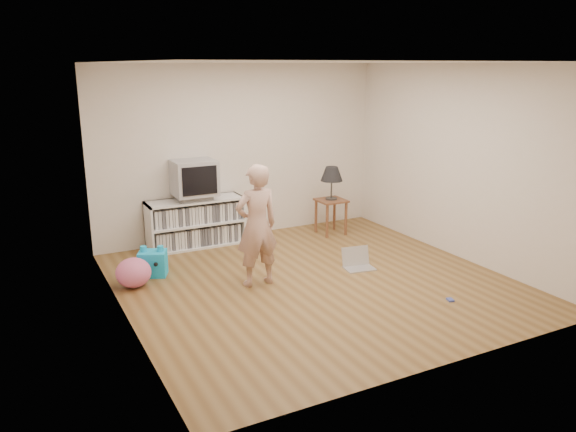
% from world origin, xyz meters
% --- Properties ---
extents(ground, '(4.50, 4.50, 0.00)m').
position_xyz_m(ground, '(0.00, 0.00, 0.00)').
color(ground, brown).
rests_on(ground, ground).
extents(walls, '(4.52, 4.52, 2.60)m').
position_xyz_m(walls, '(0.00, 0.00, 1.30)').
color(walls, silver).
rests_on(walls, ground).
extents(ceiling, '(4.50, 4.50, 0.01)m').
position_xyz_m(ceiling, '(0.00, 0.00, 2.60)').
color(ceiling, white).
rests_on(ceiling, walls).
extents(media_unit, '(1.40, 0.45, 0.70)m').
position_xyz_m(media_unit, '(-0.82, 2.04, 0.35)').
color(media_unit, white).
rests_on(media_unit, ground).
extents(dvd_deck, '(0.45, 0.35, 0.07)m').
position_xyz_m(dvd_deck, '(-0.82, 2.02, 0.73)').
color(dvd_deck, gray).
rests_on(dvd_deck, media_unit).
extents(crt_tv, '(0.60, 0.53, 0.50)m').
position_xyz_m(crt_tv, '(-0.82, 2.02, 1.02)').
color(crt_tv, '#9C9CA1').
rests_on(crt_tv, dvd_deck).
extents(side_table, '(0.42, 0.42, 0.55)m').
position_xyz_m(side_table, '(1.25, 1.65, 0.42)').
color(side_table, brown).
rests_on(side_table, ground).
extents(table_lamp, '(0.34, 0.34, 0.52)m').
position_xyz_m(table_lamp, '(1.25, 1.65, 0.94)').
color(table_lamp, '#333333').
rests_on(table_lamp, side_table).
extents(person, '(0.55, 0.37, 1.47)m').
position_xyz_m(person, '(-0.64, 0.25, 0.74)').
color(person, tan).
rests_on(person, ground).
extents(laptop, '(0.42, 0.36, 0.26)m').
position_xyz_m(laptop, '(0.76, 0.17, 0.07)').
color(laptop, silver).
rests_on(laptop, ground).
extents(playing_cards, '(0.09, 0.10, 0.02)m').
position_xyz_m(playing_cards, '(1.08, -1.21, 0.01)').
color(playing_cards, '#3F4EA9').
rests_on(playing_cards, ground).
extents(plush_blue, '(0.41, 0.38, 0.39)m').
position_xyz_m(plush_blue, '(-1.69, 1.12, 0.16)').
color(plush_blue, '#11B0F2').
rests_on(plush_blue, ground).
extents(plush_pink, '(0.48, 0.48, 0.36)m').
position_xyz_m(plush_pink, '(-1.99, 0.85, 0.18)').
color(plush_pink, '#D76492').
rests_on(plush_pink, ground).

